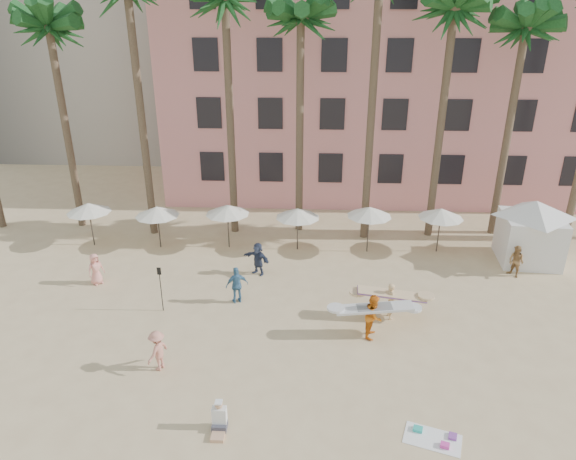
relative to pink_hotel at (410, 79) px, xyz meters
The scene contains 11 objects.
ground 28.09m from the pink_hotel, 105.07° to the right, with size 120.00×120.00×0.00m, color #D1B789.
pink_hotel is the anchor object (origin of this frame).
palm_row 13.71m from the pink_hotel, 120.56° to the right, with size 44.40×5.40×16.30m.
umbrella_row 17.73m from the pink_hotel, 126.53° to the right, with size 22.50×2.70×2.73m.
cabana 16.19m from the pink_hotel, 71.91° to the right, with size 4.93×4.93×3.50m.
beach_towel 28.90m from the pink_hotel, 96.44° to the right, with size 2.02×1.52×0.14m.
carrier_yellow 21.94m from the pink_hotel, 100.00° to the right, with size 3.04×0.93×1.73m.
carrier_white 23.44m from the pink_hotel, 101.69° to the right, with size 3.25×1.12×1.95m.
beachgoers 22.38m from the pink_hotel, 116.55° to the right, with size 22.32×9.42×1.83m.
paddle 25.59m from the pink_hotel, 124.44° to the right, with size 0.18×0.04×2.23m.
seated_man 30.31m from the pink_hotel, 110.20° to the right, with size 0.48×0.85×1.10m.
Camera 1 is at (-0.25, -14.38, 12.79)m, focal length 32.00 mm.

